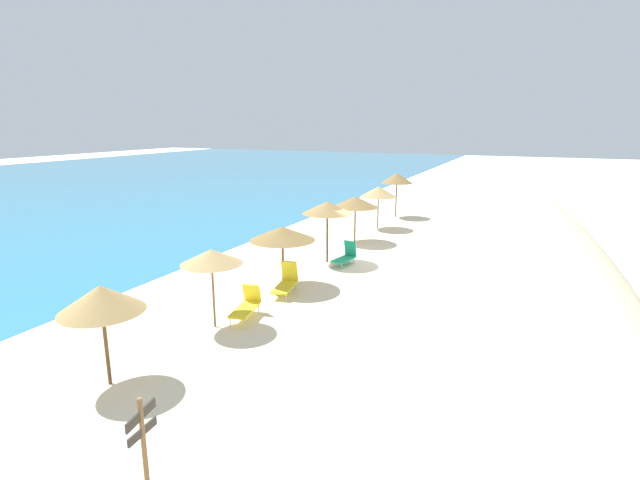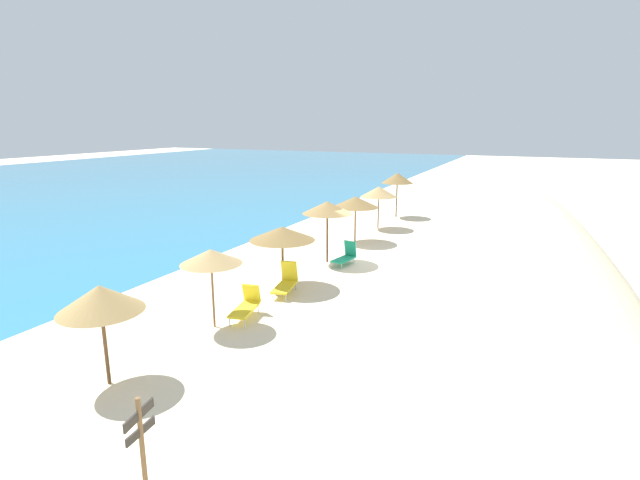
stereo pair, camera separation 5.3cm
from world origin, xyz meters
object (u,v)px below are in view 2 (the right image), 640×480
beach_umbrella_3 (327,208)px  lounge_chair_2 (346,256)px  beach_umbrella_4 (356,202)px  lounge_chair_1 (286,282)px  beach_umbrella_1 (211,257)px  lounge_chair_0 (246,305)px  beach_umbrella_6 (397,178)px  wooden_signpost (141,435)px  beach_umbrella_5 (379,192)px  beach_umbrella_0 (100,299)px  beach_umbrella_2 (282,234)px

beach_umbrella_3 → lounge_chair_2: (-0.00, -0.91, -2.14)m
beach_umbrella_4 → lounge_chair_1: beach_umbrella_4 is taller
beach_umbrella_1 → beach_umbrella_4: bearing=-0.4°
lounge_chair_0 → lounge_chair_1: bearing=-102.3°
beach_umbrella_6 → wooden_signpost: bearing=-173.5°
beach_umbrella_6 → lounge_chair_1: size_ratio=1.80×
beach_umbrella_5 → wooden_signpost: (-22.52, -3.02, -1.19)m
beach_umbrella_3 → beach_umbrella_5: bearing=1.1°
beach_umbrella_1 → lounge_chair_0: size_ratio=1.53×
beach_umbrella_0 → beach_umbrella_3: (12.14, -0.55, 0.32)m
beach_umbrella_5 → lounge_chair_0: (-15.22, -0.39, -1.81)m
lounge_chair_2 → wooden_signpost: wooden_signpost is taller
beach_umbrella_5 → lounge_chair_2: bearing=-172.5°
lounge_chair_0 → lounge_chair_2: size_ratio=1.16×
lounge_chair_1 → lounge_chair_2: bearing=-109.4°
beach_umbrella_2 → beach_umbrella_3: 3.93m
wooden_signpost → beach_umbrella_6: bearing=-4.4°
beach_umbrella_3 → lounge_chair_1: size_ratio=1.70×
beach_umbrella_0 → lounge_chair_2: 12.36m
beach_umbrella_3 → wooden_signpost: bearing=-168.8°
beach_umbrella_5 → lounge_chair_2: size_ratio=1.81×
beach_umbrella_6 → beach_umbrella_0: bearing=179.1°
beach_umbrella_4 → beach_umbrella_5: 3.86m
beach_umbrella_1 → beach_umbrella_2: beach_umbrella_1 is taller
beach_umbrella_2 → beach_umbrella_4: beach_umbrella_4 is taller
beach_umbrella_0 → beach_umbrella_1: size_ratio=1.01×
wooden_signpost → beach_umbrella_5: bearing=-3.3°
beach_umbrella_2 → lounge_chair_1: 1.86m
beach_umbrella_0 → beach_umbrella_5: 20.18m
beach_umbrella_6 → lounge_chair_2: bearing=-174.8°
beach_umbrella_1 → lounge_chair_2: 8.52m
beach_umbrella_2 → beach_umbrella_6: (16.05, 0.01, 0.51)m
beach_umbrella_1 → lounge_chair_0: 2.18m
beach_umbrella_2 → beach_umbrella_3: size_ratio=0.90×
lounge_chair_0 → wooden_signpost: bearing=98.0°
beach_umbrella_0 → beach_umbrella_2: beach_umbrella_0 is taller
beach_umbrella_4 → lounge_chair_2: 4.68m
beach_umbrella_4 → beach_umbrella_5: size_ratio=0.97×
beach_umbrella_2 → lounge_chair_1: bearing=-142.7°
beach_umbrella_2 → lounge_chair_0: (-3.28, -0.42, -1.70)m
beach_umbrella_1 → beach_umbrella_4: (12.39, -0.08, -0.10)m
lounge_chair_0 → beach_umbrella_5: bearing=-100.2°
beach_umbrella_3 → lounge_chair_1: (-4.50, -0.27, -2.11)m
beach_umbrella_2 → beach_umbrella_6: beach_umbrella_6 is taller
beach_umbrella_5 → wooden_signpost: size_ratio=1.44×
beach_umbrella_3 → beach_umbrella_6: bearing=0.9°
beach_umbrella_5 → beach_umbrella_3: bearing=-178.9°
beach_umbrella_4 → lounge_chair_0: size_ratio=1.50×
beach_umbrella_0 → wooden_signpost: beach_umbrella_0 is taller
beach_umbrella_4 → lounge_chair_2: bearing=-165.1°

